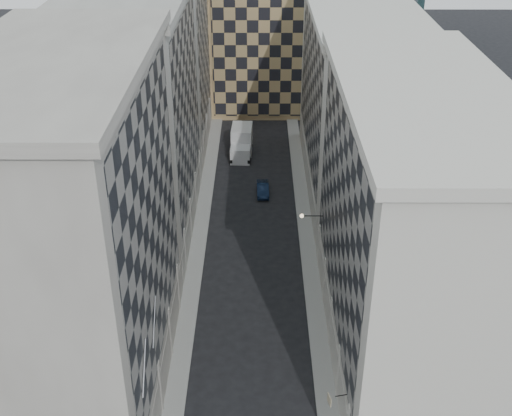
{
  "coord_description": "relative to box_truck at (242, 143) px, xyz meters",
  "views": [
    {
      "loc": [
        0.47,
        -22.79,
        33.61
      ],
      "look_at": [
        0.35,
        15.88,
        11.59
      ],
      "focal_mm": 45.0,
      "sensor_mm": 36.0,
      "label": 1
    }
  ],
  "objects": [
    {
      "name": "tan_block",
      "position": [
        3.55,
        18.07,
        7.98
      ],
      "size": [
        16.8,
        14.8,
        18.8
      ],
      "color": "tan",
      "rests_on": "ground"
    },
    {
      "name": "bldg_left_b",
      "position": [
        -9.33,
        -16.82,
        9.87
      ],
      "size": [
        10.8,
        22.8,
        22.7
      ],
      "color": "gray",
      "rests_on": "ground"
    },
    {
      "name": "sidewalk_west",
      "position": [
        -3.7,
        -19.82,
        -1.38
      ],
      "size": [
        1.5,
        100.0,
        0.15
      ],
      "primitive_type": "cube",
      "color": "#999994",
      "rests_on": "ground"
    },
    {
      "name": "flagpoles_left",
      "position": [
        -4.35,
        -43.82,
        6.55
      ],
      "size": [
        0.1,
        6.33,
        2.33
      ],
      "color": "gray",
      "rests_on": "ground"
    },
    {
      "name": "shop_sign",
      "position": [
        6.52,
        -44.16,
        2.38
      ],
      "size": [
        1.17,
        0.65,
        0.73
      ],
      "rotation": [
        0.0,
        0.0,
        0.23
      ],
      "color": "black",
      "rests_on": "ground"
    },
    {
      "name": "bldg_left_c",
      "position": [
        -9.33,
        5.18,
        9.37
      ],
      "size": [
        10.8,
        22.8,
        21.7
      ],
      "color": "gray",
      "rests_on": "ground"
    },
    {
      "name": "sidewalk_east",
      "position": [
        6.8,
        -19.82,
        -1.38
      ],
      "size": [
        1.5,
        100.0,
        0.15
      ],
      "primitive_type": "cube",
      "color": "#999994",
      "rests_on": "ground"
    },
    {
      "name": "bldg_left_a",
      "position": [
        -9.33,
        -38.82,
        10.37
      ],
      "size": [
        10.8,
        22.8,
        23.7
      ],
      "color": "gray",
      "rests_on": "ground"
    },
    {
      "name": "dark_car",
      "position": [
        2.57,
        -10.47,
        -0.84
      ],
      "size": [
        1.4,
        3.75,
        1.22
      ],
      "primitive_type": "imported",
      "rotation": [
        0.0,
        0.0,
        0.03
      ],
      "color": "#0D1A32",
      "rests_on": "ground"
    },
    {
      "name": "bracket_lamp",
      "position": [
        5.93,
        -25.82,
        4.75
      ],
      "size": [
        1.98,
        0.36,
        0.36
      ],
      "color": "black",
      "rests_on": "ground"
    },
    {
      "name": "bldg_right_a",
      "position": [
        12.43,
        -34.82,
        8.87
      ],
      "size": [
        10.8,
        26.8,
        20.7
      ],
      "color": "beige",
      "rests_on": "ground"
    },
    {
      "name": "box_truck",
      "position": [
        0.0,
        0.0,
        0.0
      ],
      "size": [
        2.71,
        6.18,
        3.34
      ],
      "rotation": [
        0.0,
        0.0,
        -0.04
      ],
      "color": "silver",
      "rests_on": "ground"
    },
    {
      "name": "bldg_right_b",
      "position": [
        12.44,
        -7.82,
        8.39
      ],
      "size": [
        10.8,
        28.8,
        19.7
      ],
      "color": "beige",
      "rests_on": "ground"
    }
  ]
}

